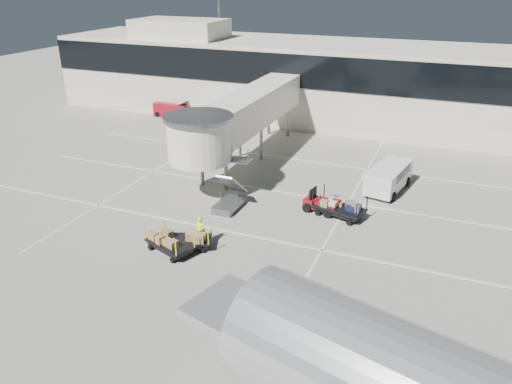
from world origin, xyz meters
TOP-DOWN VIEW (x-y plane):
  - ground at (0.00, 0.00)m, footprint 140.00×140.00m
  - lane_markings at (-0.67, 9.33)m, footprint 40.00×30.00m
  - terminal at (-0.35, 29.94)m, footprint 64.00×12.11m
  - jet_bridge at (-3.97, 12.26)m, footprint 5.70×20.40m
  - baggage_tug at (4.64, 6.97)m, footprint 2.52×1.88m
  - suitcase_cart at (5.88, 6.75)m, footprint 4.18×2.46m
  - box_cart_near at (-2.06, -1.54)m, footprint 3.67×2.41m
  - box_cart_far at (-1.42, -0.64)m, footprint 3.56×2.32m
  - ground_worker at (-0.83, -0.13)m, footprint 0.77×0.59m
  - minivan at (8.19, 12.42)m, footprint 2.90×5.26m
  - belt_loader at (-17.24, 24.00)m, footprint 4.19×1.77m

SIDE VIEW (x-z plane):
  - ground at x=0.00m, z-range 0.00..0.00m
  - lane_markings at x=-0.67m, z-range 0.00..0.02m
  - box_cart_far at x=-1.42m, z-range -0.17..1.21m
  - box_cart_near at x=-2.06m, z-range -0.17..1.25m
  - baggage_tug at x=4.64m, z-range -0.21..1.33m
  - suitcase_cart at x=5.88m, z-range -0.23..1.38m
  - belt_loader at x=-17.24m, z-range -0.24..1.76m
  - ground_worker at x=-0.83m, z-range 0.00..1.89m
  - minivan at x=8.19m, z-range 0.19..2.07m
  - terminal at x=-0.35m, z-range -3.49..11.71m
  - jet_bridge at x=-3.97m, z-range 1.27..7.30m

